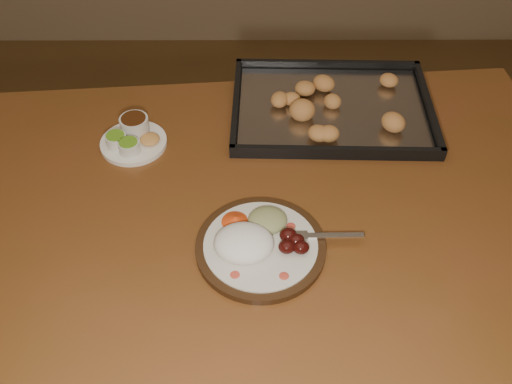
{
  "coord_description": "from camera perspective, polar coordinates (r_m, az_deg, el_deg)",
  "views": [
    {
      "loc": [
        0.03,
        -0.73,
        1.65
      ],
      "look_at": [
        0.03,
        0.12,
        0.77
      ],
      "focal_mm": 40.0,
      "sensor_mm": 36.0,
      "label": 1
    }
  ],
  "objects": [
    {
      "name": "baking_tray",
      "position": [
        1.46,
        7.58,
        8.51
      ],
      "size": [
        0.5,
        0.38,
        0.05
      ],
      "rotation": [
        0.0,
        0.0,
        -0.03
      ],
      "color": "black",
      "rests_on": "dining_table"
    },
    {
      "name": "dining_table",
      "position": [
        1.29,
        -1.09,
        -4.09
      ],
      "size": [
        1.57,
        1.02,
        0.75
      ],
      "rotation": [
        0.0,
        0.0,
        0.08
      ],
      "color": "brown",
      "rests_on": "ground"
    },
    {
      "name": "condiment_saucer",
      "position": [
        1.38,
        -12.27,
        5.37
      ],
      "size": [
        0.16,
        0.16,
        0.05
      ],
      "rotation": [
        0.0,
        0.0,
        -0.3
      ],
      "color": "white",
      "rests_on": "dining_table"
    },
    {
      "name": "dinner_plate",
      "position": [
        1.13,
        0.14,
        -5.09
      ],
      "size": [
        0.34,
        0.26,
        0.06
      ],
      "rotation": [
        0.0,
        0.0,
        0.12
      ],
      "color": "black",
      "rests_on": "dining_table"
    }
  ]
}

